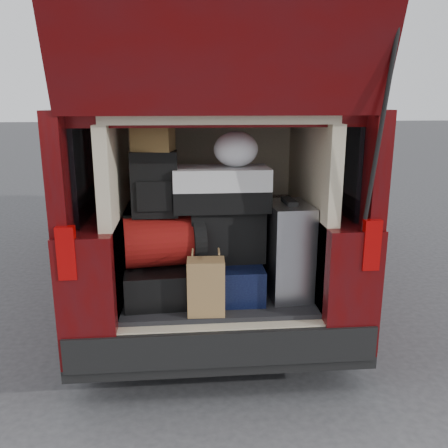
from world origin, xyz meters
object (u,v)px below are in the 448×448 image
Objects in this scene: black_hardshell at (157,280)px; twotone_duffel at (221,189)px; red_duffel at (164,241)px; black_soft_case at (227,234)px; backpack at (155,184)px; navy_hardshell at (228,277)px; kraft_bag at (206,287)px; silver_roller at (288,250)px.

twotone_duffel is (0.43, 0.03, 0.61)m from black_hardshell.
black_soft_case is (0.42, 0.06, 0.02)m from red_duffel.
black_soft_case is at bearing 6.45° from backpack.
twotone_duffel is (-0.04, 0.03, 0.61)m from navy_hardshell.
backpack reaches higher than twotone_duffel.
twotone_duffel is at bearing 72.60° from kraft_bag.
kraft_bag is 0.72× the size of black_soft_case.
backpack reaches higher than black_soft_case.
twotone_duffel is (-0.44, 0.07, 0.41)m from silver_roller.
silver_roller is (0.87, -0.04, 0.20)m from black_hardshell.
black_soft_case reaches higher than black_hardshell.
navy_hardshell is 1.05× the size of red_duffel.
red_duffel is 1.22× the size of backpack.
navy_hardshell is 1.53× the size of kraft_bag.
silver_roller is (0.40, -0.04, 0.20)m from navy_hardshell.
black_soft_case is at bearing 95.77° from navy_hardshell.
silver_roller reaches higher than red_duffel.
silver_roller is at bearing -8.96° from twotone_duffel.
red_duffel is 0.82× the size of twotone_duffel.
red_duffel reaches higher than kraft_bag.
backpack reaches higher than kraft_bag.
kraft_bag is at bearing -118.40° from navy_hardshell.
backpack is at bearing 174.54° from silver_roller.
navy_hardshell is at bearing 171.45° from silver_roller.
red_duffel is 0.38m from backpack.
kraft_bag is at bearing -116.70° from black_soft_case.
kraft_bag is 0.57× the size of twotone_duffel.
backpack is at bearing -179.59° from navy_hardshell.
kraft_bag is at bearing -157.97° from silver_roller.
red_duffel reaches higher than navy_hardshell.
kraft_bag is at bearing -110.07° from twotone_duffel.
twotone_duffel reaches higher than navy_hardshell.
red_duffel is (0.05, -0.01, 0.28)m from black_hardshell.
black_hardshell is at bearing 174.33° from silver_roller.
backpack is (-0.31, 0.30, 0.59)m from kraft_bag.
red_duffel is at bearing -18.36° from black_hardshell.
navy_hardshell is at bearing -36.56° from twotone_duffel.
black_hardshell is at bearing 138.55° from kraft_bag.
navy_hardshell is 1.29× the size of backpack.
silver_roller reaches higher than kraft_bag.
navy_hardshell is (0.48, -0.00, 0.00)m from black_hardshell.
backpack is 0.43m from twotone_duffel.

